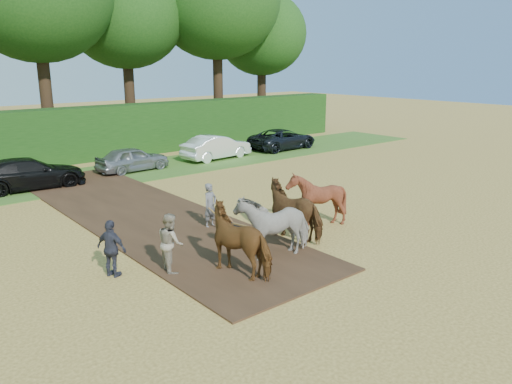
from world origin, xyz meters
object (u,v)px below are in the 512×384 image
spectator_far (112,249)px  parked_cars (48,170)px  plough_team (283,216)px  spectator_near (171,243)px

spectator_far → parked_cars: spectator_far is taller
spectator_far → plough_team: size_ratio=0.25×
spectator_near → parked_cars: (0.71, 12.17, -0.13)m
spectator_near → plough_team: size_ratio=0.26×
plough_team → spectator_near: bearing=172.9°
plough_team → parked_cars: bearing=103.1°
plough_team → parked_cars: size_ratio=0.17×
plough_team → parked_cars: 12.97m
spectator_far → plough_team: (4.99, -1.12, 0.14)m
plough_team → spectator_far: bearing=167.4°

